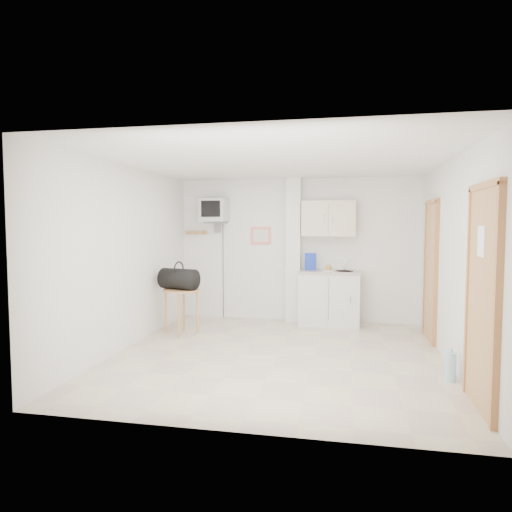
% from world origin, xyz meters
% --- Properties ---
extents(ground, '(4.50, 4.50, 0.00)m').
position_xyz_m(ground, '(0.00, 0.00, 0.00)').
color(ground, beige).
rests_on(ground, ground).
extents(room_envelope, '(4.24, 4.54, 2.55)m').
position_xyz_m(room_envelope, '(0.24, 0.09, 1.54)').
color(room_envelope, white).
rests_on(room_envelope, ground).
extents(kitchenette, '(1.03, 0.58, 2.10)m').
position_xyz_m(kitchenette, '(0.57, 2.00, 0.80)').
color(kitchenette, silver).
rests_on(kitchenette, ground).
extents(crt_television, '(0.44, 0.45, 2.15)m').
position_xyz_m(crt_television, '(-1.45, 2.02, 1.94)').
color(crt_television, slate).
rests_on(crt_television, ground).
extents(round_table, '(0.57, 0.57, 0.70)m').
position_xyz_m(round_table, '(-1.65, 0.87, 0.59)').
color(round_table, '#A8834C').
rests_on(round_table, ground).
extents(duffel_bag, '(0.65, 0.47, 0.44)m').
position_xyz_m(duffel_bag, '(-1.68, 0.86, 0.86)').
color(duffel_bag, black).
rests_on(duffel_bag, round_table).
extents(water_bottle, '(0.12, 0.12, 0.36)m').
position_xyz_m(water_bottle, '(1.98, -0.61, 0.16)').
color(water_bottle, '#A0C5DC').
rests_on(water_bottle, ground).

